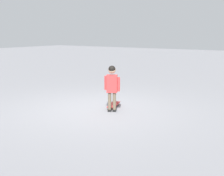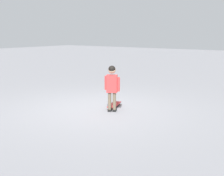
# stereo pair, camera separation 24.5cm
# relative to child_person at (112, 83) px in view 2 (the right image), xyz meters

# --- Properties ---
(ground_plane) EXTENTS (50.00, 50.00, 0.00)m
(ground_plane) POSITION_rel_child_person_xyz_m (0.48, 0.08, -0.66)
(ground_plane) COLOR gray
(child_person) EXTENTS (0.41, 0.26, 1.06)m
(child_person) POSITION_rel_child_person_xyz_m (0.00, 0.00, 0.00)
(child_person) COLOR brown
(child_person) RESTS_ON ground
(skateboard) EXTENTS (0.40, 0.67, 0.07)m
(skateboard) POSITION_rel_child_person_xyz_m (0.20, -0.37, -0.60)
(skateboard) COLOR #B22D2D
(skateboard) RESTS_ON ground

